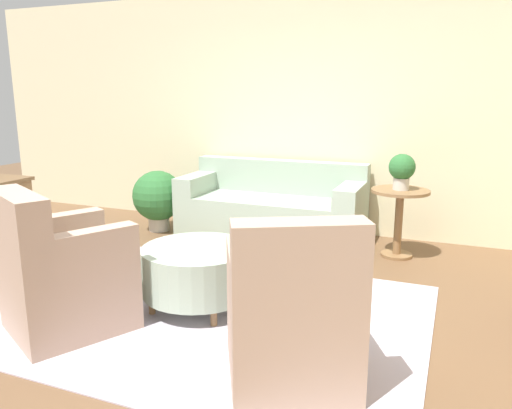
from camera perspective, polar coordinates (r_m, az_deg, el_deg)
name	(u,v)px	position (r m, az deg, el deg)	size (l,w,h in m)	color
ground_plane	(210,314)	(3.88, -5.24, -12.38)	(16.00, 16.00, 0.00)	brown
wall_back	(312,113)	(6.01, 6.39, 10.36)	(9.21, 0.12, 2.80)	beige
rug	(210,314)	(3.88, -5.24, -12.31)	(3.16, 2.38, 0.01)	#BCB2C1
couch	(272,209)	(5.78, 1.85, -0.47)	(2.09, 0.85, 0.85)	#9EB29E
armchair_left	(61,277)	(3.73, -21.44, -7.67)	(0.97, 1.00, 1.01)	tan
armchair_right	(291,317)	(2.90, 4.05, -12.67)	(0.97, 1.00, 1.01)	tan
ottoman_table	(198,270)	(3.90, -6.62, -7.40)	(0.87, 0.87, 0.48)	#9EB29E
side_table	(399,211)	(5.20, 16.05, -0.70)	(0.57, 0.57, 0.70)	olive
potted_plant_on_side_table	(402,169)	(5.12, 16.34, 3.88)	(0.26, 0.26, 0.36)	beige
potted_plant_floor	(158,197)	(6.09, -11.15, 0.85)	(0.60, 0.60, 0.73)	beige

